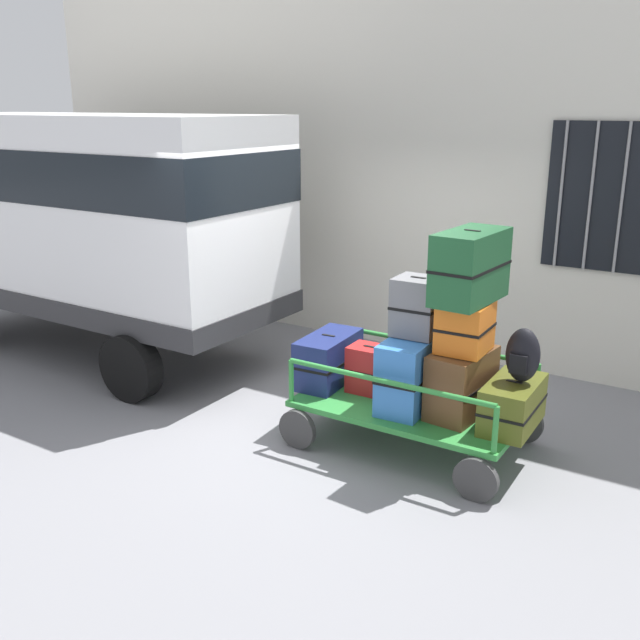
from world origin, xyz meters
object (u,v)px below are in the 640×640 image
object	(u,v)px
suitcase_midright_middle	(465,327)
suitcase_right_bottom	(513,404)
suitcase_midleft_bottom	(370,369)
suitcase_midright_top	(470,266)
van	(87,210)
suitcase_center_bottom	(415,369)
suitcase_left_bottom	(328,359)
luggage_cart	(412,410)
suitcase_center_middle	(417,306)
suitcase_midright_bottom	(462,383)
backpack	(523,356)

from	to	relation	value
suitcase_midright_middle	suitcase_right_bottom	world-z (taller)	suitcase_midright_middle
suitcase_midleft_bottom	suitcase_midright_top	xyz separation A→B (m)	(0.88, 0.01, 1.05)
suitcase_right_bottom	suitcase_midleft_bottom	bearing A→B (deg)	178.68
van	suitcase_center_bottom	size ratio (longest dim) A/B	5.05
suitcase_right_bottom	suitcase_left_bottom	bearing A→B (deg)	179.08
suitcase_midright_middle	suitcase_right_bottom	distance (m)	0.73
luggage_cart	suitcase_left_bottom	distance (m)	0.93
suitcase_center_middle	van	bearing A→B (deg)	176.46
suitcase_midright_middle	luggage_cart	bearing A→B (deg)	179.65
suitcase_midleft_bottom	suitcase_midright_middle	world-z (taller)	suitcase_midright_middle
van	suitcase_center_middle	distance (m)	4.41
luggage_cart	suitcase_center_bottom	distance (m)	0.38
suitcase_midright_bottom	suitcase_midright_top	distance (m)	0.99
luggage_cart	van	bearing A→B (deg)	176.19
suitcase_midright_bottom	suitcase_midright_top	bearing A→B (deg)	90.00
suitcase_left_bottom	suitcase_midright_middle	bearing A→B (deg)	-1.11
luggage_cart	suitcase_midright_top	bearing A→B (deg)	4.10
suitcase_midright_bottom	backpack	world-z (taller)	backpack
suitcase_center_bottom	suitcase_midright_middle	xyz separation A→B (m)	(0.44, -0.02, 0.46)
van	suitcase_center_middle	world-z (taller)	van
van	suitcase_midright_top	size ratio (longest dim) A/B	6.11
suitcase_midleft_bottom	suitcase_midright_bottom	world-z (taller)	suitcase_midright_bottom
suitcase_left_bottom	suitcase_right_bottom	world-z (taller)	suitcase_left_bottom
suitcase_midright_bottom	luggage_cart	bearing A→B (deg)	179.54
suitcase_left_bottom	suitcase_midleft_bottom	size ratio (longest dim) A/B	1.78
suitcase_midright_bottom	suitcase_center_middle	bearing A→B (deg)	176.83
suitcase_midright_bottom	suitcase_midright_top	world-z (taller)	suitcase_midright_top
suitcase_midleft_bottom	backpack	bearing A→B (deg)	-0.47
suitcase_midright_top	suitcase_midright_middle	bearing A→B (deg)	-90.00
suitcase_midleft_bottom	luggage_cart	bearing A→B (deg)	-3.26
suitcase_midleft_bottom	suitcase_right_bottom	bearing A→B (deg)	-1.32
suitcase_midright_bottom	suitcase_midright_middle	world-z (taller)	suitcase_midright_middle
suitcase_midright_middle	suitcase_right_bottom	bearing A→B (deg)	-0.35
suitcase_center_bottom	suitcase_midright_middle	size ratio (longest dim) A/B	2.06
van	backpack	world-z (taller)	van
suitcase_center_middle	suitcase_midright_bottom	distance (m)	0.74
suitcase_left_bottom	suitcase_midright_middle	world-z (taller)	suitcase_midright_middle
suitcase_midleft_bottom	suitcase_midright_bottom	size ratio (longest dim) A/B	0.62
van	backpack	size ratio (longest dim) A/B	10.96
luggage_cart	suitcase_left_bottom	world-z (taller)	suitcase_left_bottom
suitcase_midleft_bottom	suitcase_midright_top	world-z (taller)	suitcase_midright_top
suitcase_left_bottom	suitcase_right_bottom	distance (m)	1.76
luggage_cart	suitcase_center_middle	xyz separation A→B (m)	(-0.00, 0.02, 0.94)
luggage_cart	suitcase_left_bottom	bearing A→B (deg)	178.50
van	suitcase_midright_bottom	xyz separation A→B (m)	(4.82, -0.30, -1.03)
suitcase_midleft_bottom	suitcase_center_bottom	bearing A→B (deg)	-1.07
backpack	suitcase_midleft_bottom	bearing A→B (deg)	179.53
suitcase_midright_bottom	suitcase_midleft_bottom	bearing A→B (deg)	178.14
luggage_cart	suitcase_midright_bottom	bearing A→B (deg)	-0.46
luggage_cart	suitcase_right_bottom	xyz separation A→B (m)	(0.88, -0.01, 0.26)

